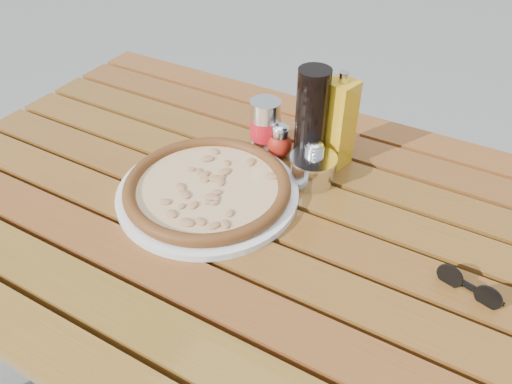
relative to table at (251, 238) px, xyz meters
The scene contains 10 objects.
table is the anchor object (origin of this frame).
plate 0.13m from the table, behind, with size 0.36×0.36×0.01m, color white.
pizza 0.14m from the table, behind, with size 0.41×0.41×0.03m.
pepper_shaker 0.22m from the table, 101.04° to the left, with size 0.07×0.07×0.08m.
oregano_shaker 0.21m from the table, 71.41° to the left, with size 0.05×0.05×0.08m.
dark_bottle 0.27m from the table, 80.50° to the left, with size 0.07×0.07×0.22m, color black.
soda_can 0.25m from the table, 111.40° to the left, with size 0.08×0.08×0.12m.
olive_oil_cruet 0.29m from the table, 71.28° to the left, with size 0.07×0.07×0.21m.
parmesan_tin 0.19m from the table, 65.73° to the left, with size 0.12×0.12×0.07m.
sunglasses 0.41m from the table, ahead, with size 0.11×0.04×0.04m.
Camera 1 is at (0.37, -0.62, 1.39)m, focal length 35.00 mm.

